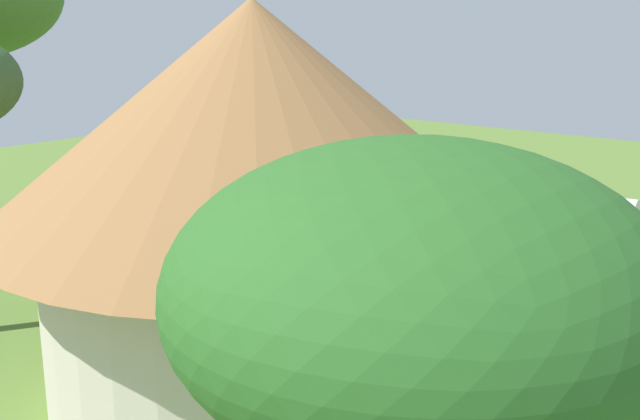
% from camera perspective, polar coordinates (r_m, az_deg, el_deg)
% --- Properties ---
extents(ground_plane, '(36.00, 36.00, 0.00)m').
position_cam_1_polar(ground_plane, '(15.37, 4.17, -3.43)').
color(ground_plane, olive).
extents(thatched_hut, '(6.30, 6.30, 4.82)m').
position_cam_1_polar(thatched_hut, '(9.08, -4.77, 1.71)').
color(thatched_hut, beige).
rests_on(thatched_hut, ground_plane).
extents(shade_umbrella, '(3.30, 3.30, 2.88)m').
position_cam_1_polar(shade_umbrella, '(14.34, -8.36, 5.73)').
color(shade_umbrella, '#45322C').
rests_on(shade_umbrella, ground_plane).
extents(patio_dining_table, '(1.42, 0.97, 0.74)m').
position_cam_1_polar(patio_dining_table, '(14.74, -8.10, -1.65)').
color(patio_dining_table, silver).
rests_on(patio_dining_table, ground_plane).
extents(patio_chair_west_end, '(0.45, 0.47, 0.90)m').
position_cam_1_polar(patio_chair_west_end, '(13.98, -4.47, -2.99)').
color(patio_chair_west_end, white).
rests_on(patio_chair_west_end, ground_plane).
extents(patio_chair_east_end, '(0.61, 0.60, 0.90)m').
position_cam_1_polar(patio_chair_east_end, '(15.93, -7.38, -0.93)').
color(patio_chair_east_end, white).
rests_on(patio_chair_east_end, ground_plane).
extents(patio_chair_near_hut, '(0.57, 0.55, 0.90)m').
position_cam_1_polar(patio_chair_near_hut, '(14.42, -12.62, -2.77)').
color(patio_chair_near_hut, white).
rests_on(patio_chair_near_hut, ground_plane).
extents(guest_beside_umbrella, '(0.35, 0.55, 1.63)m').
position_cam_1_polar(guest_beside_umbrella, '(15.00, -14.51, -0.42)').
color(guest_beside_umbrella, black).
rests_on(guest_beside_umbrella, ground_plane).
extents(standing_watcher, '(0.52, 0.40, 1.65)m').
position_cam_1_polar(standing_watcher, '(15.57, 11.29, 0.34)').
color(standing_watcher, black).
rests_on(standing_watcher, ground_plane).
extents(striped_lounge_chair, '(0.97, 0.86, 0.59)m').
position_cam_1_polar(striped_lounge_chair, '(13.72, 12.22, -4.82)').
color(striped_lounge_chair, '#3A71BC').
rests_on(striped_lounge_chair, ground_plane).
extents(zebra_nearest_camera, '(1.86, 1.41, 1.57)m').
position_cam_1_polar(zebra_nearest_camera, '(14.67, 2.21, -0.08)').
color(zebra_nearest_camera, silver).
rests_on(zebra_nearest_camera, ground_plane).
extents(zebra_by_umbrella, '(1.95, 1.68, 1.50)m').
position_cam_1_polar(zebra_by_umbrella, '(18.21, 2.93, 2.51)').
color(zebra_by_umbrella, silver).
rests_on(zebra_by_umbrella, ground_plane).
extents(zebra_toward_hut, '(2.30, 0.91, 1.57)m').
position_cam_1_polar(zebra_toward_hut, '(15.30, 19.03, -0.25)').
color(zebra_toward_hut, silver).
rests_on(zebra_toward_hut, ground_plane).
extents(acacia_tree_right_background, '(2.54, 2.54, 4.06)m').
position_cam_1_polar(acacia_tree_right_background, '(3.92, 7.01, -6.43)').
color(acacia_tree_right_background, '#473E2E').
rests_on(acacia_tree_right_background, ground_plane).
extents(brick_patio_kerb, '(2.47, 1.95, 0.08)m').
position_cam_1_polar(brick_patio_kerb, '(19.52, 2.77, 0.51)').
color(brick_patio_kerb, '#975F4D').
rests_on(brick_patio_kerb, ground_plane).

